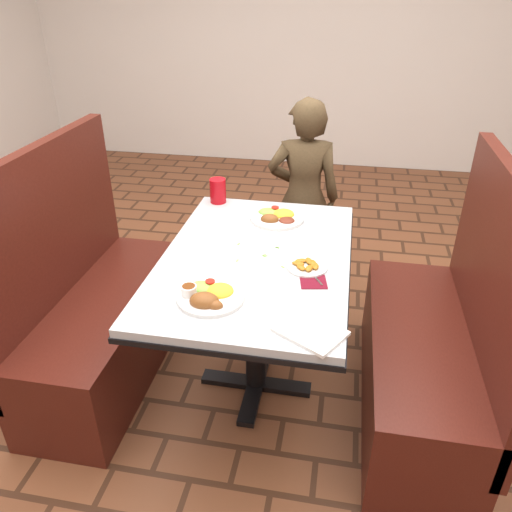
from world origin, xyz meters
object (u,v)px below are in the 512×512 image
(dining_table, at_px, (256,275))
(diner_person, at_px, (303,198))
(booth_bench_right, at_px, (431,354))
(red_tumbler, at_px, (218,191))
(plantain_plate, at_px, (307,266))
(far_dinner_plate, at_px, (277,215))
(near_dinner_plate, at_px, (209,293))
(booth_bench_left, at_px, (99,315))

(dining_table, height_order, diner_person, diner_person)
(booth_bench_right, bearing_deg, dining_table, 180.00)
(booth_bench_right, bearing_deg, diner_person, 124.22)
(red_tumbler, bearing_deg, plantain_plate, -48.69)
(diner_person, xyz_separation_m, far_dinner_plate, (-0.07, -0.63, 0.16))
(dining_table, xyz_separation_m, near_dinner_plate, (-0.11, -0.36, 0.12))
(near_dinner_plate, height_order, red_tumbler, red_tumbler)
(booth_bench_right, bearing_deg, plantain_plate, -173.85)
(dining_table, bearing_deg, far_dinner_plate, 84.92)
(booth_bench_left, height_order, plantain_plate, booth_bench_left)
(dining_table, bearing_deg, near_dinner_plate, -107.43)
(red_tumbler, bearing_deg, booth_bench_left, -132.06)
(booth_bench_left, distance_m, diner_person, 1.39)
(plantain_plate, bearing_deg, red_tumbler, 131.31)
(diner_person, distance_m, near_dinner_plate, 1.40)
(plantain_plate, xyz_separation_m, red_tumbler, (-0.53, 0.61, 0.05))
(near_dinner_plate, bearing_deg, diner_person, 80.95)
(diner_person, bearing_deg, plantain_plate, 91.06)
(plantain_plate, bearing_deg, booth_bench_left, 176.55)
(booth_bench_left, bearing_deg, diner_person, 48.32)
(far_dinner_plate, height_order, plantain_plate, far_dinner_plate)
(booth_bench_left, xyz_separation_m, far_dinner_plate, (0.83, 0.39, 0.44))
(booth_bench_right, distance_m, near_dinner_plate, 1.08)
(near_dinner_plate, distance_m, red_tumbler, 0.92)
(near_dinner_plate, bearing_deg, far_dinner_plate, 78.87)
(red_tumbler, bearing_deg, far_dinner_plate, -24.79)
(booth_bench_left, relative_size, plantain_plate, 7.11)
(far_dinner_plate, bearing_deg, dining_table, -95.08)
(near_dinner_plate, height_order, plantain_plate, near_dinner_plate)
(near_dinner_plate, distance_m, far_dinner_plate, 0.76)
(dining_table, xyz_separation_m, plantain_plate, (0.23, -0.06, 0.11))
(diner_person, bearing_deg, dining_table, 78.77)
(booth_bench_left, relative_size, far_dinner_plate, 4.56)
(diner_person, bearing_deg, red_tumbler, 43.53)
(near_dinner_plate, bearing_deg, red_tumbler, 102.24)
(booth_bench_left, relative_size, diner_person, 0.98)
(dining_table, xyz_separation_m, booth_bench_left, (-0.80, 0.00, -0.32))
(plantain_plate, bearing_deg, diner_person, 96.29)
(dining_table, height_order, red_tumbler, red_tumbler)
(booth_bench_right, relative_size, near_dinner_plate, 4.72)
(booth_bench_left, height_order, far_dinner_plate, booth_bench_left)
(dining_table, height_order, far_dinner_plate, far_dinner_plate)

